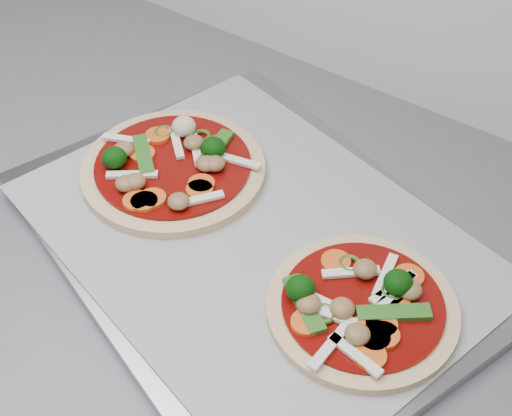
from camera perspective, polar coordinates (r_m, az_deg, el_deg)
The scene contains 4 objects.
baking_tray at distance 0.64m, azimuth -0.27°, elevation -2.56°, with size 0.42×0.31×0.01m, color #949399.
parchment at distance 0.63m, azimuth -0.28°, elevation -2.08°, with size 0.40×0.29×0.00m, color gray.
pizza_left at distance 0.69m, azimuth -6.68°, elevation 3.33°, with size 0.20×0.20×0.03m.
pizza_right at distance 0.58m, azimuth 8.41°, elevation -7.72°, with size 0.15×0.15×0.03m.
Camera 1 is at (0.92, 0.97, 1.38)m, focal length 50.00 mm.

